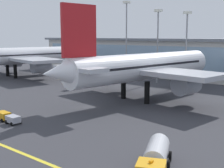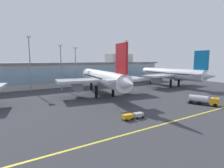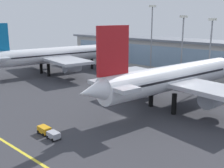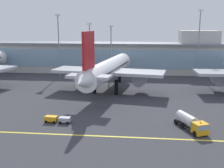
# 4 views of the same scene
# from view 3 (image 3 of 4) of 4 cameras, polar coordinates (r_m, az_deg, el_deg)

# --- Properties ---
(ground_plane) EXTENTS (180.18, 180.18, 0.00)m
(ground_plane) POSITION_cam_3_polar(r_m,az_deg,el_deg) (58.76, 1.64, -7.05)
(ground_plane) COLOR #38383D
(taxiway_centreline_stripe) EXTENTS (144.14, 0.50, 0.01)m
(taxiway_centreline_stripe) POSITION_cam_3_polar(r_m,az_deg,el_deg) (45.86, -17.22, -13.95)
(taxiway_centreline_stripe) COLOR yellow
(taxiway_centreline_stripe) RESTS_ON ground
(terminal_building) EXTENTS (131.70, 14.00, 18.16)m
(terminal_building) POSITION_cam_3_polar(r_m,az_deg,el_deg) (98.53, 21.81, 4.63)
(terminal_building) COLOR beige
(terminal_building) RESTS_ON ground
(airliner_near_left) EXTENTS (41.91, 53.92, 18.89)m
(airliner_near_left) POSITION_cam_3_polar(r_m,az_deg,el_deg) (104.95, -12.28, 5.78)
(airliner_near_left) COLOR black
(airliner_near_left) RESTS_ON ground
(airliner_near_right) EXTENTS (35.93, 49.53, 19.34)m
(airliner_near_right) POSITION_cam_3_polar(r_m,az_deg,el_deg) (64.89, 12.23, 1.18)
(airliner_near_right) COLOR black
(airliner_near_right) RESTS_ON ground
(baggage_tug_near) EXTENTS (5.68, 2.01, 1.40)m
(baggage_tug_near) POSITION_cam_3_polar(r_m,az_deg,el_deg) (51.26, -13.04, -9.66)
(baggage_tug_near) COLOR black
(baggage_tug_near) RESTS_ON ground
(apron_light_mast_west) EXTENTS (1.80, 1.80, 21.31)m
(apron_light_mast_west) POSITION_cam_3_polar(r_m,az_deg,el_deg) (87.70, 14.39, 8.94)
(apron_light_mast_west) COLOR gray
(apron_light_mast_west) RESTS_ON ground
(apron_light_mast_centre) EXTENTS (1.80, 1.80, 24.70)m
(apron_light_mast_centre) POSITION_cam_3_polar(r_m,az_deg,el_deg) (96.35, 8.23, 10.74)
(apron_light_mast_centre) COLOR gray
(apron_light_mast_centre) RESTS_ON ground
(apron_light_mast_far_east) EXTENTS (1.80, 1.80, 20.52)m
(apron_light_mast_far_east) POSITION_cam_3_polar(r_m,az_deg,el_deg) (86.25, 19.78, 8.19)
(apron_light_mast_far_east) COLOR gray
(apron_light_mast_far_east) RESTS_ON ground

